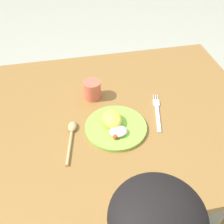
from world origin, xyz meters
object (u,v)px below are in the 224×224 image
(fork, at_px, (157,112))
(drinking_cup, at_px, (92,90))
(plate, at_px, (115,125))
(spoon, at_px, (71,134))

(fork, xyz_separation_m, drinking_cup, (-0.23, 0.15, 0.04))
(plate, bearing_deg, spoon, -179.08)
(plate, bearing_deg, drinking_cup, 105.23)
(plate, distance_m, spoon, 0.16)
(plate, xyz_separation_m, fork, (0.18, 0.05, -0.01))
(spoon, bearing_deg, plate, -77.55)
(plate, height_order, fork, plate)
(fork, bearing_deg, drinking_cup, 72.02)
(spoon, distance_m, drinking_cup, 0.23)
(fork, height_order, spoon, spoon)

